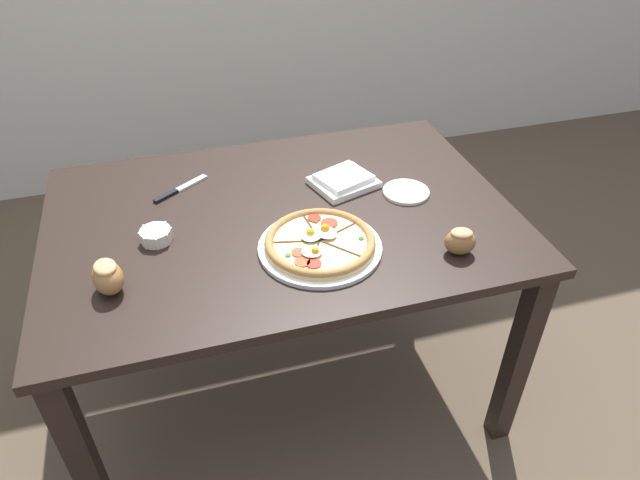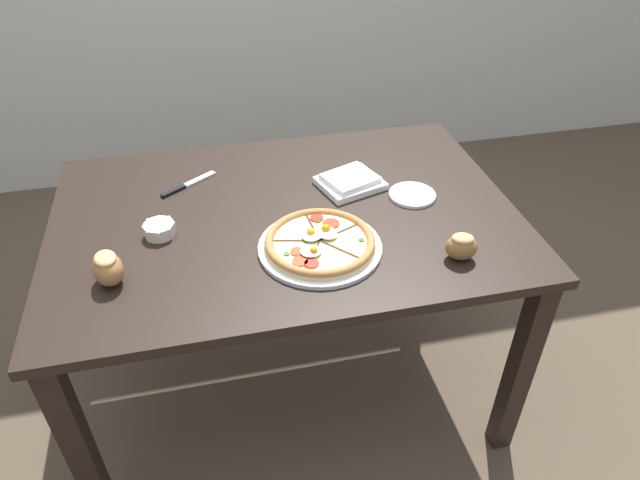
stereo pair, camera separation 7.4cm
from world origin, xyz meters
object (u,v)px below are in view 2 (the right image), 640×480
(dining_table, at_px, (286,239))
(knife_main, at_px, (188,184))
(ramekin_bowl, at_px, (159,229))
(bread_piece_mid, at_px, (461,246))
(napkin_folded, at_px, (350,181))
(side_saucer, at_px, (412,195))
(bread_piece_near, at_px, (108,268))
(pizza, at_px, (320,243))

(dining_table, distance_m, knife_main, 0.36)
(ramekin_bowl, relative_size, bread_piece_mid, 0.94)
(napkin_folded, relative_size, bread_piece_mid, 2.32)
(bread_piece_mid, distance_m, side_saucer, 0.31)
(ramekin_bowl, distance_m, side_saucer, 0.74)
(ramekin_bowl, bearing_deg, bread_piece_near, -124.47)
(napkin_folded, relative_size, bread_piece_near, 1.99)
(pizza, bearing_deg, knife_main, 129.21)
(bread_piece_near, relative_size, knife_main, 0.64)
(bread_piece_near, relative_size, side_saucer, 0.78)
(side_saucer, bearing_deg, bread_piece_near, -166.50)
(dining_table, bearing_deg, napkin_folded, 23.97)
(ramekin_bowl, bearing_deg, knife_main, 70.92)
(bread_piece_near, bearing_deg, knife_main, 64.05)
(ramekin_bowl, relative_size, knife_main, 0.51)
(bread_piece_near, distance_m, side_saucer, 0.88)
(ramekin_bowl, xyz_separation_m, napkin_folded, (0.57, 0.13, -0.00))
(bread_piece_near, bearing_deg, side_saucer, 13.50)
(ramekin_bowl, xyz_separation_m, side_saucer, (0.74, 0.03, -0.01))
(napkin_folded, height_order, bread_piece_mid, bread_piece_mid)
(ramekin_bowl, xyz_separation_m, bread_piece_near, (-0.12, -0.17, 0.03))
(pizza, bearing_deg, bread_piece_mid, -18.58)
(napkin_folded, bearing_deg, dining_table, -156.03)
(pizza, distance_m, side_saucer, 0.38)
(napkin_folded, bearing_deg, knife_main, 166.93)
(knife_main, xyz_separation_m, side_saucer, (0.66, -0.21, 0.00))
(dining_table, relative_size, napkin_folded, 6.07)
(dining_table, relative_size, bread_piece_near, 12.06)
(dining_table, bearing_deg, bread_piece_near, -156.49)
(knife_main, bearing_deg, ramekin_bowl, -143.31)
(napkin_folded, height_order, side_saucer, napkin_folded)
(napkin_folded, bearing_deg, pizza, -119.08)
(dining_table, height_order, bread_piece_mid, bread_piece_mid)
(bread_piece_near, height_order, bread_piece_mid, bread_piece_near)
(dining_table, bearing_deg, bread_piece_mid, -37.06)
(knife_main, bearing_deg, bread_piece_near, -150.18)
(knife_main, height_order, side_saucer, same)
(pizza, bearing_deg, bread_piece_near, -178.48)
(ramekin_bowl, height_order, knife_main, ramekin_bowl)
(bread_piece_near, distance_m, knife_main, 0.46)
(dining_table, relative_size, ramekin_bowl, 14.92)
(bread_piece_mid, bearing_deg, side_saucer, 93.31)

